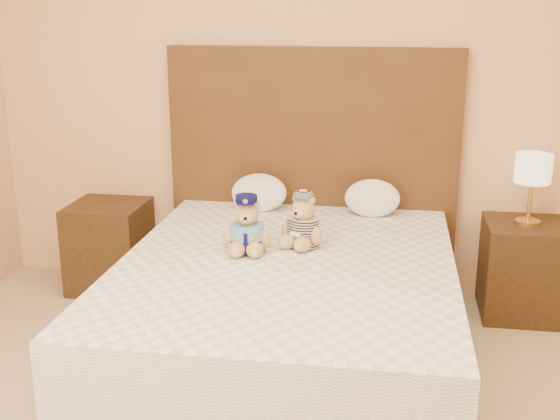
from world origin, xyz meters
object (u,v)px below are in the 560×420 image
object	(u,v)px
pillow_left	(259,191)
teddy_police	(247,224)
nightstand_right	(523,269)
lamp	(533,172)
nightstand_left	(110,246)
teddy_prisoner	(303,220)
pillow_right	(372,196)
bed	(287,313)

from	to	relation	value
pillow_left	teddy_police	bearing A→B (deg)	-83.77
nightstand_right	lamp	xyz separation A→B (m)	(-0.00, 0.00, 0.57)
nightstand_left	teddy_police	world-z (taller)	teddy_police
nightstand_right	teddy_police	world-z (taller)	teddy_police
teddy_police	pillow_left	size ratio (longest dim) A/B	0.87
nightstand_right	teddy_prisoner	xyz separation A→B (m)	(-1.20, -0.58, 0.41)
nightstand_right	pillow_right	world-z (taller)	pillow_right
nightstand_left	nightstand_right	xyz separation A→B (m)	(2.50, 0.00, 0.00)
nightstand_right	pillow_right	bearing A→B (deg)	178.03
pillow_right	teddy_police	bearing A→B (deg)	-128.58
teddy_prisoner	bed	bearing A→B (deg)	-79.03
nightstand_left	pillow_left	size ratio (longest dim) A/B	1.65
lamp	teddy_police	distance (m)	1.64
teddy_prisoner	pillow_right	distance (m)	0.69
teddy_prisoner	pillow_left	distance (m)	0.70
bed	teddy_prisoner	xyz separation A→B (m)	(0.05, 0.22, 0.41)
teddy_prisoner	pillow_left	bearing A→B (deg)	143.09
teddy_police	pillow_left	bearing A→B (deg)	88.97
nightstand_right	teddy_prisoner	size ratio (longest dim) A/B	2.01
teddy_police	pillow_left	world-z (taller)	teddy_police
lamp	pillow_right	world-z (taller)	lamp
bed	pillow_right	world-z (taller)	pillow_right
nightstand_right	teddy_police	xyz separation A→B (m)	(-1.46, -0.71, 0.42)
pillow_right	teddy_prisoner	bearing A→B (deg)	-118.27
bed	pillow_left	size ratio (longest dim) A/B	6.01
nightstand_right	pillow_left	world-z (taller)	pillow_left
pillow_left	teddy_prisoner	bearing A→B (deg)	-60.47
nightstand_left	lamp	size ratio (longest dim) A/B	1.38
teddy_prisoner	nightstand_left	bearing A→B (deg)	179.56
nightstand_left	pillow_left	distance (m)	1.03
pillow_left	pillow_right	bearing A→B (deg)	0.00
bed	nightstand_right	world-z (taller)	same
nightstand_left	nightstand_right	distance (m)	2.50
lamp	pillow_left	bearing A→B (deg)	178.89
bed	pillow_left	xyz separation A→B (m)	(-0.30, 0.83, 0.39)
nightstand_left	nightstand_right	world-z (taller)	same
lamp	pillow_right	xyz separation A→B (m)	(-0.87, 0.03, -0.19)
nightstand_left	teddy_prisoner	size ratio (longest dim) A/B	2.01
teddy_prisoner	pillow_right	xyz separation A→B (m)	(0.33, 0.61, -0.02)
bed	pillow_right	xyz separation A→B (m)	(0.38, 0.83, 0.39)
lamp	teddy_police	bearing A→B (deg)	-154.10
teddy_police	pillow_right	size ratio (longest dim) A/B	0.90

